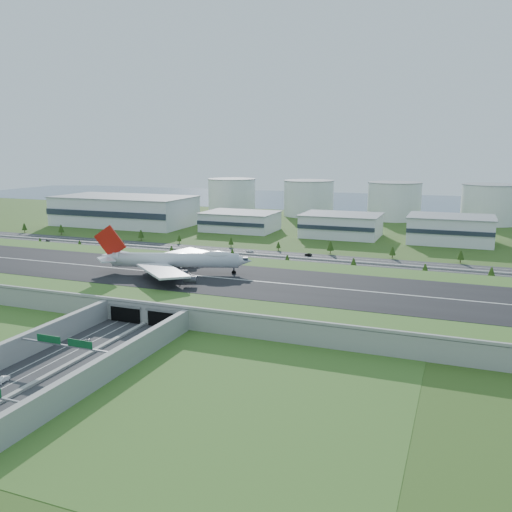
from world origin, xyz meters
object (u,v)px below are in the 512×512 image
(fuel_tank_a, at_px, (232,196))
(car_0, at_px, (84,342))
(car_5, at_px, (308,255))
(car_2, at_px, (126,351))
(boeing_747, at_px, (174,260))
(car_7, at_px, (250,251))
(car_1, at_px, (2,380))
(car_4, at_px, (48,240))

(fuel_tank_a, bearing_deg, car_0, -73.84)
(fuel_tank_a, relative_size, car_5, 9.79)
(car_2, distance_m, car_5, 184.11)
(boeing_747, relative_size, car_2, 12.24)
(boeing_747, distance_m, car_7, 101.95)
(car_2, bearing_deg, car_1, 54.15)
(car_2, height_order, car_5, car_5)
(boeing_747, bearing_deg, car_7, 72.75)
(fuel_tank_a, xyz_separation_m, car_1, (110.38, -421.06, -16.57))
(fuel_tank_a, xyz_separation_m, car_0, (111.88, -386.22, -16.57))
(boeing_747, distance_m, car_0, 78.97)
(car_2, height_order, car_7, car_2)
(boeing_747, xyz_separation_m, car_2, (26.69, -80.14, -13.70))
(fuel_tank_a, relative_size, car_1, 10.15)
(car_1, relative_size, car_4, 1.18)
(car_2, height_order, car_4, car_2)
(fuel_tank_a, xyz_separation_m, car_5, (142.49, -205.17, -16.54))
(boeing_747, relative_size, car_0, 15.54)
(car_4, height_order, car_7, car_7)
(car_5, bearing_deg, car_2, 18.39)
(boeing_747, distance_m, car_1, 113.25)
(car_4, bearing_deg, car_0, -116.02)
(car_0, bearing_deg, car_1, -73.14)
(fuel_tank_a, bearing_deg, car_1, -75.31)
(boeing_747, height_order, car_5, boeing_747)
(car_5, bearing_deg, car_7, -64.28)
(car_2, relative_size, car_4, 1.44)
(car_0, height_order, car_4, car_0)
(car_1, height_order, car_5, car_5)
(car_0, bearing_deg, car_2, 11.37)
(car_2, bearing_deg, car_4, -45.36)
(fuel_tank_a, height_order, car_7, fuel_tank_a)
(car_4, xyz_separation_m, car_5, (194.29, 15.45, 0.13))
(car_0, bearing_deg, car_7, 112.02)
(fuel_tank_a, bearing_deg, car_2, -71.35)
(car_4, distance_m, car_5, 194.90)
(fuel_tank_a, height_order, car_0, fuel_tank_a)
(car_2, xyz_separation_m, car_7, (-27.82, 181.15, -0.03))
(boeing_747, height_order, car_4, boeing_747)
(car_0, relative_size, car_2, 0.79)
(car_0, distance_m, car_2, 19.61)
(car_0, xyz_separation_m, car_1, (-1.50, -34.84, 0.00))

